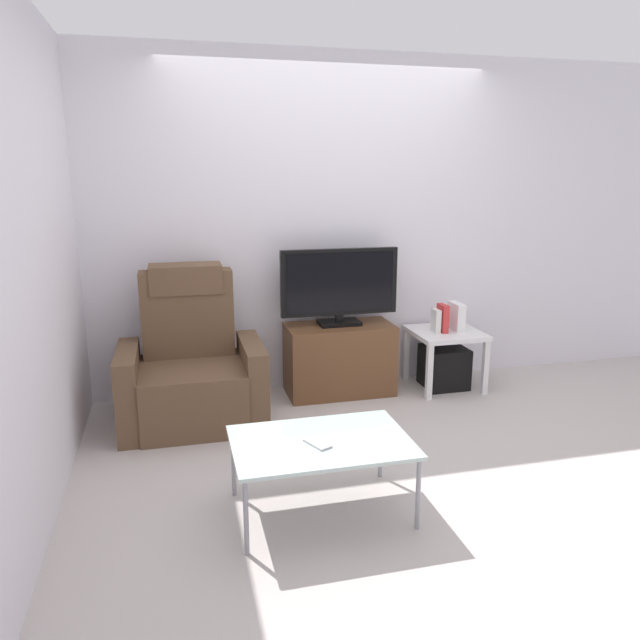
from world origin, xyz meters
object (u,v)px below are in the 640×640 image
Objects in this scene: subwoofer_box at (444,367)px; cell_phone at (318,443)px; tv_stand at (340,359)px; book_leftmost at (436,321)px; game_console at (456,316)px; television at (340,285)px; recliner_armchair at (191,369)px; side_table at (445,340)px; book_middle at (443,318)px; coffee_table at (321,445)px.

subwoofer_box is 2.22× the size of cell_phone.
tv_stand is 0.83m from book_leftmost.
book_leftmost is 0.19m from game_console.
television is at bearing 174.52° from subwoofer_box.
side_table is (2.02, 0.19, 0.02)m from recliner_armchair.
subwoofer_box is 0.42m from book_middle.
book_middle is at bearing 48.14° from coffee_table.
book_middle and game_console have the same top height.
coffee_table is at bearing -108.99° from tv_stand.
book_middle reaches higher than cell_phone.
book_middle is 0.25× the size of coffee_table.
tv_stand is at bearing -90.00° from television.
book_leftmost is (1.92, 0.17, 0.19)m from recliner_armchair.
game_console is (0.09, 0.01, 0.42)m from subwoofer_box.
book_leftmost is 1.24× the size of cell_phone.
game_console is at bearing 12.24° from recliner_armchair.
cell_phone is at bearing -61.58° from recliner_armchair.
recliner_armchair is 2.03m from side_table.
cell_phone is (-1.46, -1.61, 0.01)m from side_table.
book_leftmost reaches higher than cell_phone.
television is at bearing 174.52° from side_table.
side_table reaches higher than subwoofer_box.
coffee_table is at bearing -132.37° from side_table.
game_console is (0.96, -0.07, -0.29)m from television.
tv_stand is 4.50× the size of book_leftmost.
recliner_armchair reaches higher than subwoofer_box.
side_table is at bearing -153.43° from subwoofer_box.
game_console is at bearing 46.07° from coffee_table.
book_middle reaches higher than subwoofer_box.
book_leftmost is 0.06m from book_middle.
recliner_armchair reaches higher than book_middle.
side_table is at bearing 23.32° from cell_phone.
book_leftmost is 2.05m from coffee_table.
side_table is at bearing 47.63° from coffee_table.
recliner_armchair is 2.04m from subwoofer_box.
game_console is at bearing -4.38° from television.
tv_stand is at bearing 175.74° from side_table.
coffee_table reaches higher than subwoofer_box.
subwoofer_box is 0.43m from game_console.
book_middle is at bearing -155.34° from subwoofer_box.
book_middle reaches higher than coffee_table.
recliner_armchair is (-1.15, -0.25, 0.09)m from tv_stand.
subwoofer_box is (0.00, 0.00, -0.23)m from side_table.
television reaches higher than side_table.
book_leftmost is at bearing -168.69° from subwoofer_box.
subwoofer_box is at bearing 12.20° from recliner_armchair.
book_leftmost is (0.77, -0.10, -0.31)m from television.
recliner_armchair is at bearing -174.63° from game_console.
recliner_armchair is at bearing -174.98° from book_leftmost.
book_middle is (0.06, 0.00, 0.02)m from book_leftmost.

